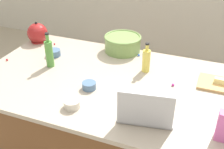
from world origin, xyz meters
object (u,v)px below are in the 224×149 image
bottle_olive (49,53)px  kettle (38,33)px  cutting_board (221,85)px  ramekin_wide (54,53)px  mixing_bowl_large (123,43)px  bottle_oil (146,60)px  laptop (146,112)px  butter_stick_left (223,81)px  ramekin_medium (72,104)px  ramekin_small (89,86)px

bottle_olive → kettle: bottle_olive is taller
cutting_board → ramekin_wide: size_ratio=2.91×
mixing_bowl_large → kettle: kettle is taller
mixing_bowl_large → kettle: 0.77m
bottle_oil → kettle: bottle_oil is taller
bottle_oil → cutting_board: bearing=-0.8°
mixing_bowl_large → kettle: bearing=-172.9°
laptop → mixing_bowl_large: size_ratio=1.11×
butter_stick_left → mixing_bowl_large: bearing=161.8°
mixing_bowl_large → ramekin_wide: bearing=-149.4°
ramekin_medium → ramekin_wide: ramekin_wide is taller
laptop → ramekin_small: laptop is taller
bottle_oil → ramekin_medium: 0.66m
ramekin_small → ramekin_wide: bearing=144.7°
butter_stick_left → ramekin_medium: bearing=-145.2°
ramekin_wide → mixing_bowl_large: bearing=30.6°
laptop → bottle_olive: (-0.84, 0.34, 0.06)m
mixing_bowl_large → ramekin_wide: (-0.49, -0.29, -0.04)m
ramekin_small → ramekin_medium: ramekin_medium is taller
ramekin_small → ramekin_medium: size_ratio=0.96×
cutting_board → butter_stick_left: size_ratio=2.75×
bottle_oil → ramekin_small: (-0.29, -0.36, -0.07)m
laptop → cutting_board: (0.38, 0.52, -0.04)m
bottle_olive → ramekin_medium: size_ratio=2.74×
ramekin_wide → cutting_board: bearing=1.0°
bottle_olive → ramekin_medium: bottle_olive is taller
cutting_board → mixing_bowl_large: bearing=161.7°
laptop → bottle_oil: (-0.15, 0.53, 0.04)m
bottle_olive → ramekin_medium: bearing=-44.7°
bottle_olive → ramekin_medium: (0.40, -0.39, -0.08)m
bottle_olive → ramekin_small: bottle_olive is taller
mixing_bowl_large → cutting_board: size_ratio=1.02×
kettle → ramekin_small: (0.75, -0.52, -0.06)m
bottle_oil → kettle: (-1.04, 0.16, -0.01)m
ramekin_wide → kettle: bearing=145.8°
kettle → cutting_board: size_ratio=0.71×
kettle → cutting_board: 1.58m
laptop → butter_stick_left: bearing=53.2°
bottle_oil → ramekin_wide: size_ratio=2.16×
ramekin_small → ramekin_medium: bearing=-92.1°
laptop → ramekin_small: (-0.43, 0.16, -0.02)m
mixing_bowl_large → bottle_oil: size_ratio=1.37×
ramekin_medium → bottle_olive: bearing=135.3°
laptop → bottle_olive: 0.90m
ramekin_small → ramekin_medium: (-0.01, -0.22, 0.00)m
butter_stick_left → ramekin_wide: 1.29m
mixing_bowl_large → bottle_olive: bearing=-133.2°
bottle_oil → kettle: 1.05m
ramekin_small → mixing_bowl_large: bearing=88.8°
butter_stick_left → cutting_board: bearing=180.0°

